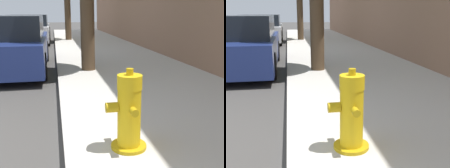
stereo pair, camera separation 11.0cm
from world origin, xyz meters
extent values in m
cylinder|color=#C39C11|center=(2.66, 0.17, 0.15)|extent=(0.36, 0.36, 0.04)
cylinder|color=yellow|center=(2.66, 0.17, 0.45)|extent=(0.23, 0.23, 0.57)
cylinder|color=yellow|center=(2.66, 0.17, 0.81)|extent=(0.24, 0.24, 0.14)
cylinder|color=#C39C11|center=(2.66, 0.17, 0.91)|extent=(0.07, 0.07, 0.06)
cylinder|color=#C39C11|center=(2.66, 0.01, 0.56)|extent=(0.07, 0.10, 0.07)
cylinder|color=#C39C11|center=(2.66, 0.34, 0.56)|extent=(0.07, 0.10, 0.07)
cylinder|color=#C39C11|center=(2.49, 0.17, 0.56)|extent=(0.12, 0.10, 0.10)
cube|color=navy|center=(0.90, 5.12, 0.50)|extent=(1.76, 4.12, 0.67)
cube|color=black|center=(0.90, 4.95, 1.10)|extent=(1.62, 2.27, 0.53)
cylinder|color=black|center=(1.70, 6.39, 0.30)|extent=(0.20, 0.61, 0.61)
cylinder|color=black|center=(1.70, 3.84, 0.30)|extent=(0.20, 0.61, 0.61)
cube|color=silver|center=(0.87, 11.60, 0.52)|extent=(1.84, 4.08, 0.65)
cube|color=black|center=(0.87, 11.44, 1.09)|extent=(1.70, 2.24, 0.49)
cylinder|color=black|center=(0.02, 12.86, 0.35)|extent=(0.20, 0.69, 0.69)
cylinder|color=black|center=(1.71, 12.86, 0.35)|extent=(0.20, 0.69, 0.69)
cylinder|color=black|center=(0.02, 10.33, 0.35)|extent=(0.20, 0.69, 0.69)
cylinder|color=black|center=(1.71, 10.33, 0.35)|extent=(0.20, 0.69, 0.69)
cylinder|color=brown|center=(2.75, 4.17, 1.27)|extent=(0.32, 0.32, 2.28)
cylinder|color=brown|center=(2.70, 11.76, 1.65)|extent=(0.30, 0.30, 3.04)
camera|label=1|loc=(1.98, -2.31, 1.45)|focal=45.00mm
camera|label=2|loc=(2.09, -2.33, 1.45)|focal=45.00mm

